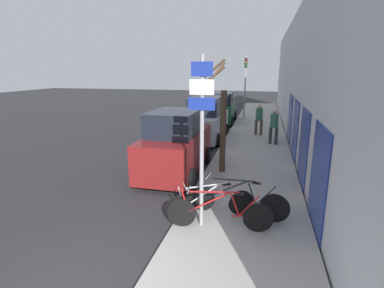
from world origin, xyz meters
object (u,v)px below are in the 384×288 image
object	(u,v)px
bicycle_0	(219,213)
parked_car_2	(221,109)
pedestrian_near	(274,124)
street_tree	(221,122)
parked_car_1	(206,121)
pedestrian_far	(259,117)
traffic_light	(245,79)
bicycle_1	(211,203)
parked_car_0	(176,145)
signpost	(202,133)
bicycle_2	(236,200)

from	to	relation	value
bicycle_0	parked_car_2	xyz separation A→B (m)	(-2.17, 14.97, 0.43)
pedestrian_near	street_tree	size ratio (longest dim) A/B	0.44
bicycle_0	parked_car_1	xyz separation A→B (m)	(-2.14, 9.44, 0.50)
pedestrian_far	traffic_light	size ratio (longest dim) A/B	0.38
bicycle_0	street_tree	bearing A→B (deg)	3.10
bicycle_1	pedestrian_near	size ratio (longest dim) A/B	1.18
parked_car_1	traffic_light	size ratio (longest dim) A/B	1.00
parked_car_0	parked_car_1	bearing A→B (deg)	89.50
parked_car_2	traffic_light	size ratio (longest dim) A/B	0.94
parked_car_2	traffic_light	distance (m)	2.85
traffic_light	pedestrian_near	bearing A→B (deg)	-75.42
pedestrian_near	signpost	bearing A→B (deg)	-82.15
bicycle_1	parked_car_2	distance (m)	14.62
pedestrian_far	parked_car_0	bearing A→B (deg)	80.83
pedestrian_far	traffic_light	distance (m)	5.95
signpost	bicycle_1	world-z (taller)	signpost
bicycle_0	pedestrian_far	xyz separation A→B (m)	(0.61, 10.65, 0.59)
signpost	street_tree	distance (m)	3.96
parked_car_1	pedestrian_far	bearing A→B (deg)	24.71
bicycle_0	bicycle_2	bearing A→B (deg)	-28.98
signpost	bicycle_1	xyz separation A→B (m)	(0.15, 0.38, -1.82)
signpost	traffic_light	world-z (taller)	traffic_light
bicycle_2	pedestrian_far	bearing A→B (deg)	4.19
bicycle_1	street_tree	size ratio (longest dim) A/B	0.52
bicycle_2	street_tree	bearing A→B (deg)	21.26
bicycle_2	pedestrian_near	bearing A→B (deg)	-1.62
parked_car_1	street_tree	xyz separation A→B (m)	(1.56, -5.41, 0.88)
signpost	parked_car_1	distance (m)	9.59
street_tree	parked_car_0	bearing A→B (deg)	-176.24
bicycle_1	street_tree	world-z (taller)	street_tree
parked_car_1	parked_car_2	distance (m)	5.53
pedestrian_near	pedestrian_far	size ratio (longest dim) A/B	1.00
pedestrian_near	street_tree	distance (m)	5.09
pedestrian_far	traffic_light	xyz separation A→B (m)	(-1.20, 5.51, 1.90)
bicycle_1	bicycle_2	distance (m)	0.66
bicycle_1	traffic_light	size ratio (longest dim) A/B	0.45
pedestrian_near	traffic_light	world-z (taller)	traffic_light
parked_car_1	pedestrian_near	bearing A→B (deg)	-11.57
bicycle_1	pedestrian_far	bearing A→B (deg)	-30.65
parked_car_0	parked_car_1	size ratio (longest dim) A/B	0.97
traffic_light	street_tree	bearing A→B (deg)	-89.99
signpost	pedestrian_far	bearing A→B (deg)	84.35
parked_car_1	parked_car_2	size ratio (longest dim) A/B	1.06
parked_car_0	parked_car_1	distance (m)	5.52
parked_car_2	pedestrian_far	world-z (taller)	parked_car_2
parked_car_0	pedestrian_near	world-z (taller)	parked_car_0
bicycle_1	street_tree	bearing A→B (deg)	-20.75
parked_car_0	pedestrian_far	bearing A→B (deg)	67.38
parked_car_0	street_tree	world-z (taller)	street_tree
signpost	traffic_light	size ratio (longest dim) A/B	0.86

